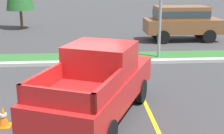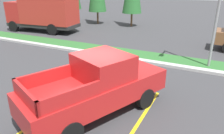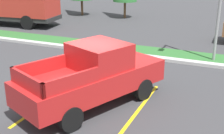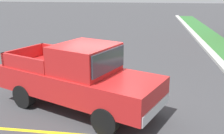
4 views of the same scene
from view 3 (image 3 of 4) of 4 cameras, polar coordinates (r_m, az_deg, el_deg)
name	(u,v)px [view 3 (image 3 of 4)]	position (r m, az deg, el deg)	size (l,w,h in m)	color
ground_plane	(89,94)	(11.26, -4.27, -5.02)	(120.00, 120.00, 0.00)	#38383A
parking_line_near	(55,97)	(11.18, -10.64, -5.49)	(0.12, 4.80, 0.01)	yellow
parking_line_far	(136,113)	(9.91, 4.60, -8.59)	(0.12, 4.80, 0.01)	yellow
curb_strip	(135,55)	(15.54, 4.30, 2.21)	(56.00, 0.40, 0.15)	#B2B2AD
grass_median	(142,51)	(16.56, 5.57, 3.08)	(56.00, 1.80, 0.06)	#2D662D
pickup_truck_main	(94,76)	(10.06, -3.41, -1.63)	(3.81, 5.54, 2.10)	black
cargo_truck_distant	(15,1)	(24.25, -17.84, 11.81)	(7.00, 3.09, 3.40)	black
traffic_cone	(26,89)	(11.36, -15.86, -3.93)	(0.36, 0.36, 0.60)	orange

